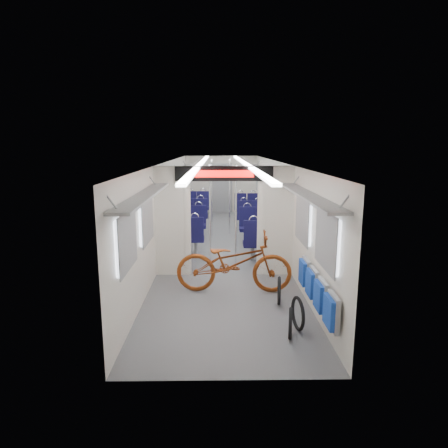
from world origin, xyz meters
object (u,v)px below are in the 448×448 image
(seat_bay_near_right, at_px, (259,230))
(stanchion_near_right, at_px, (236,218))
(bike_hoop_a, at_px, (290,325))
(bicycle, at_px, (234,262))
(stanchion_near_left, at_px, (210,216))
(bike_hoop_c, at_px, (279,292))
(stanchion_far_right, at_px, (230,197))
(stanchion_far_left, at_px, (212,198))
(seat_bay_far_left, at_px, (195,208))
(seat_bay_far_right, at_px, (249,209))
(flip_bench, at_px, (316,289))
(bike_hoop_b, at_px, (298,315))
(seat_bay_near_left, at_px, (188,227))

(seat_bay_near_right, distance_m, stanchion_near_right, 1.76)
(bike_hoop_a, bearing_deg, seat_bay_near_right, 89.58)
(seat_bay_near_right, height_order, stanchion_near_right, stanchion_near_right)
(bicycle, height_order, stanchion_near_left, stanchion_near_left)
(bike_hoop_a, bearing_deg, bike_hoop_c, 88.76)
(bike_hoop_c, distance_m, stanchion_far_right, 5.79)
(bike_hoop_c, distance_m, seat_bay_near_right, 3.60)
(stanchion_near_left, distance_m, stanchion_far_left, 3.01)
(seat_bay_far_left, xyz_separation_m, seat_bay_far_right, (1.87, -0.34, -0.02))
(stanchion_near_left, bearing_deg, flip_bench, -62.49)
(seat_bay_far_right, bearing_deg, bike_hoop_a, -90.24)
(flip_bench, xyz_separation_m, bike_hoop_c, (-0.43, 0.83, -0.36))
(flip_bench, distance_m, seat_bay_far_right, 7.92)
(bike_hoop_b, distance_m, stanchion_far_left, 6.55)
(bicycle, relative_size, bike_hoop_a, 4.66)
(seat_bay_far_left, bearing_deg, flip_bench, -74.49)
(seat_bay_near_right, bearing_deg, flip_bench, -84.58)
(flip_bench, bearing_deg, bicycle, 128.76)
(bike_hoop_c, bearing_deg, flip_bench, -62.77)
(bike_hoop_c, height_order, seat_bay_far_left, seat_bay_far_left)
(bike_hoop_b, bearing_deg, seat_bay_near_left, 111.54)
(bike_hoop_a, bearing_deg, stanchion_near_right, 100.87)
(bike_hoop_c, height_order, seat_bay_far_right, seat_bay_far_right)
(stanchion_far_left, bearing_deg, flip_bench, -74.98)
(seat_bay_far_right, bearing_deg, bicycle, -96.79)
(stanchion_near_left, relative_size, stanchion_near_right, 1.00)
(seat_bay_far_left, bearing_deg, stanchion_far_left, -73.01)
(seat_bay_near_right, relative_size, stanchion_near_left, 0.93)
(seat_bay_near_left, relative_size, stanchion_far_left, 0.90)
(seat_bay_near_left, bearing_deg, seat_bay_near_right, -14.90)
(seat_bay_near_left, distance_m, seat_bay_far_right, 3.53)
(stanchion_far_left, bearing_deg, bicycle, -84.23)
(seat_bay_near_left, xyz_separation_m, seat_bay_far_left, (0.00, 3.33, 0.01))
(flip_bench, height_order, bike_hoop_a, flip_bench)
(seat_bay_near_right, bearing_deg, stanchion_far_right, 108.70)
(seat_bay_far_right, bearing_deg, stanchion_far_left, -126.00)
(seat_bay_far_left, xyz_separation_m, stanchion_far_right, (1.16, -1.74, 0.59))
(flip_bench, bearing_deg, stanchion_near_left, 117.51)
(seat_bay_far_left, relative_size, stanchion_near_right, 0.94)
(seat_bay_near_right, distance_m, stanchion_far_left, 2.25)
(bicycle, xyz_separation_m, stanchion_far_left, (-0.48, 4.72, 0.58))
(flip_bench, height_order, bike_hoop_b, flip_bench)
(flip_bench, height_order, stanchion_far_left, stanchion_far_left)
(stanchion_far_left, bearing_deg, bike_hoop_c, -77.04)
(flip_bench, bearing_deg, stanchion_far_right, 99.83)
(bike_hoop_c, relative_size, stanchion_near_right, 0.22)
(stanchion_near_right, bearing_deg, bicycle, -93.78)
(bike_hoop_a, height_order, bike_hoop_c, bike_hoop_c)
(bicycle, height_order, seat_bay_far_left, bicycle)
(bike_hoop_a, height_order, stanchion_near_right, stanchion_near_right)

